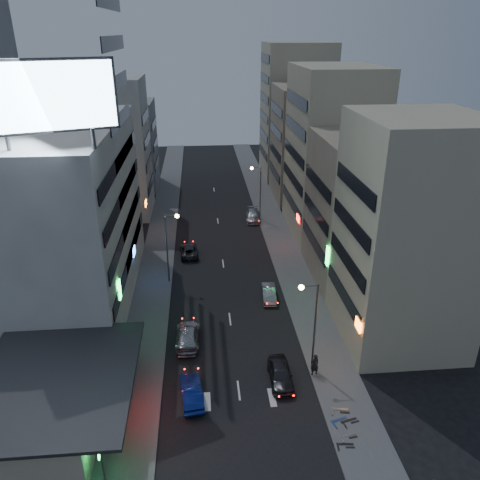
{
  "coord_description": "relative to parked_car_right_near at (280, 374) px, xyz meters",
  "views": [
    {
      "loc": [
        -2.45,
        -24.58,
        25.89
      ],
      "look_at": [
        1.45,
        19.13,
        6.16
      ],
      "focal_mm": 35.0,
      "sensor_mm": 36.0,
      "label": 1
    }
  ],
  "objects": [
    {
      "name": "scooter_silver_b",
      "position": [
        4.56,
        -3.54,
        -0.04
      ],
      "size": [
        0.97,
        2.01,
        1.18
      ],
      "primitive_type": null,
      "rotation": [
        0.0,
        0.0,
        1.4
      ],
      "color": "#93949A",
      "rests_on": "sidewalk_right"
    },
    {
      "name": "far_right_a",
      "position": [
        12.08,
        45.24,
        8.25
      ],
      "size": [
        11.0,
        12.0,
        18.0
      ],
      "primitive_type": "cube",
      "color": "gray",
      "rests_on": "ground"
    },
    {
      "name": "white_building",
      "position": [
        -20.42,
        15.24,
        8.25
      ],
      "size": [
        14.0,
        24.0,
        18.0
      ],
      "primitive_type": "cube",
      "color": "beige",
      "rests_on": "ground"
    },
    {
      "name": "parked_car_right_far",
      "position": [
        1.84,
        35.1,
        -0.04
      ],
      "size": [
        2.41,
        5.05,
        1.42
      ],
      "primitive_type": "imported",
      "rotation": [
        0.0,
        0.0,
        -0.09
      ],
      "color": "#A4A5AD",
      "rests_on": "ground"
    },
    {
      "name": "parked_car_left",
      "position": [
        -7.58,
        24.01,
        -0.11
      ],
      "size": [
        2.45,
        4.73,
        1.27
      ],
      "primitive_type": "imported",
      "rotation": [
        0.0,
        0.0,
        3.22
      ],
      "color": "#27272C",
      "rests_on": "ground"
    },
    {
      "name": "far_left_b",
      "position": [
        -19.42,
        53.24,
        6.75
      ],
      "size": [
        12.0,
        10.0,
        15.0
      ],
      "primitive_type": "cube",
      "color": "gray",
      "rests_on": "ground"
    },
    {
      "name": "billboard",
      "position": [
        -16.41,
        5.21,
        20.91
      ],
      "size": [
        9.52,
        3.75,
        6.2
      ],
      "rotation": [
        0.0,
        0.0,
        0.35
      ],
      "color": "#595B60",
      "rests_on": "white_building"
    },
    {
      "name": "scooter_black_b",
      "position": [
        4.83,
        -4.4,
        -0.08
      ],
      "size": [
        1.02,
        1.89,
        1.1
      ],
      "primitive_type": null,
      "rotation": [
        0.0,
        0.0,
        1.82
      ],
      "color": "black",
      "rests_on": "sidewalk_right"
    },
    {
      "name": "shophouse_far",
      "position": [
        11.58,
        30.24,
        10.25
      ],
      "size": [
        10.0,
        14.0,
        22.0
      ],
      "primitive_type": "cube",
      "color": "#AEA789",
      "rests_on": "ground"
    },
    {
      "name": "road_car_silver",
      "position": [
        -7.48,
        5.86,
        -0.0
      ],
      "size": [
        2.23,
        5.19,
        1.49
      ],
      "primitive_type": "imported",
      "rotation": [
        0.0,
        0.0,
        3.11
      ],
      "color": "#9FA0A6",
      "rests_on": "ground"
    },
    {
      "name": "shophouse_mid",
      "position": [
        12.08,
        17.24,
        7.25
      ],
      "size": [
        11.0,
        12.0,
        16.0
      ],
      "primitive_type": "cube",
      "color": "gray",
      "rests_on": "ground"
    },
    {
      "name": "food_court",
      "position": [
        -17.32,
        -2.76,
        1.24
      ],
      "size": [
        11.0,
        13.0,
        3.88
      ],
      "color": "#AEA789",
      "rests_on": "ground"
    },
    {
      "name": "parked_car_right_near",
      "position": [
        0.0,
        0.0,
        0.0
      ],
      "size": [
        1.84,
        4.42,
        1.5
      ],
      "primitive_type": "imported",
      "rotation": [
        0.0,
        0.0,
        -0.02
      ],
      "color": "#29282E",
      "rests_on": "ground"
    },
    {
      "name": "scooter_blue",
      "position": [
        4.12,
        -4.24,
        -0.04
      ],
      "size": [
        1.18,
        2.02,
        1.17
      ],
      "primitive_type": null,
      "rotation": [
        0.0,
        0.0,
        1.87
      ],
      "color": "navy",
      "rests_on": "sidewalk_right"
    },
    {
      "name": "far_right_b",
      "position": [
        12.58,
        59.24,
        11.25
      ],
      "size": [
        12.0,
        12.0,
        24.0
      ],
      "primitive_type": "cube",
      "color": "#AEA789",
      "rests_on": "ground"
    },
    {
      "name": "far_left_a",
      "position": [
        -18.92,
        40.24,
        9.25
      ],
      "size": [
        11.0,
        10.0,
        20.0
      ],
      "primitive_type": "cube",
      "color": "beige",
      "rests_on": "ground"
    },
    {
      "name": "scooter_black_a",
      "position": [
        3.95,
        -6.68,
        -0.09
      ],
      "size": [
        0.76,
        1.79,
        1.07
      ],
      "primitive_type": null,
      "rotation": [
        0.0,
        0.0,
        1.47
      ],
      "color": "black",
      "rests_on": "sidewalk_right"
    },
    {
      "name": "street_lamp_right_near",
      "position": [
        2.48,
        1.24,
        4.62
      ],
      "size": [
        1.6,
        0.44,
        8.02
      ],
      "color": "#595B60",
      "rests_on": "sidewalk_right"
    },
    {
      "name": "person",
      "position": [
        2.88,
        0.44,
        0.36
      ],
      "size": [
        0.81,
        0.63,
        1.98
      ],
      "primitive_type": "imported",
      "rotation": [
        0.0,
        0.0,
        3.37
      ],
      "color": "black",
      "rests_on": "sidewalk_right"
    },
    {
      "name": "scooter_silver_a",
      "position": [
        4.3,
        -5.78,
        -0.09
      ],
      "size": [
        0.84,
        1.82,
        1.07
      ],
      "primitive_type": null,
      "rotation": [
        0.0,
        0.0,
        1.72
      ],
      "color": "#9C9DA3",
      "rests_on": "sidewalk_right"
    },
    {
      "name": "street_lamp_left",
      "position": [
        -9.33,
        17.24,
        4.62
      ],
      "size": [
        1.6,
        0.44,
        8.02
      ],
      "color": "#595B60",
      "rests_on": "sidewalk_left"
    },
    {
      "name": "sidewalk_left",
      "position": [
        -11.42,
        25.24,
        -0.69
      ],
      "size": [
        4.0,
        120.0,
        0.12
      ],
      "primitive_type": "cube",
      "color": "#4C4C4F",
      "rests_on": "ground"
    },
    {
      "name": "road_car_blue",
      "position": [
        -7.11,
        -1.38,
        -0.03
      ],
      "size": [
        2.04,
        4.5,
        1.43
      ],
      "primitive_type": "imported",
      "rotation": [
        0.0,
        0.0,
        3.26
      ],
      "color": "navy",
      "rests_on": "ground"
    },
    {
      "name": "sidewalk_right",
      "position": [
        4.58,
        25.24,
        -0.69
      ],
      "size": [
        4.0,
        120.0,
        0.12
      ],
      "primitive_type": "cube",
      "color": "#4C4C4F",
      "rests_on": "ground"
    },
    {
      "name": "ground",
      "position": [
        -3.42,
        -4.76,
        -0.75
      ],
      "size": [
        180.0,
        180.0,
        0.0
      ],
      "primitive_type": "plane",
      "color": "black",
      "rests_on": "ground"
    },
    {
      "name": "shophouse_near",
      "position": [
        11.58,
        5.74,
        9.25
      ],
      "size": [
        10.0,
        11.0,
        20.0
      ],
      "primitive_type": "cube",
      "color": "#AEA789",
      "rests_on": "ground"
    },
    {
      "name": "parked_car_right_mid",
      "position": [
        0.93,
        12.66,
        -0.1
      ],
      "size": [
        1.63,
        4.01,
        1.29
      ],
      "primitive_type": "imported",
      "rotation": [
        0.0,
        0.0,
        -0.07
      ],
      "color": "#A9ACB2",
      "rests_on": "ground"
    },
    {
      "name": "street_lamp_right_far",
      "position": [
        2.48,
        35.24,
        4.62
      ],
      "size": [
        1.6,
        0.44,
        8.02
      ],
      "color": "#595B60",
      "rests_on": "sidewalk_right"
    }
  ]
}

